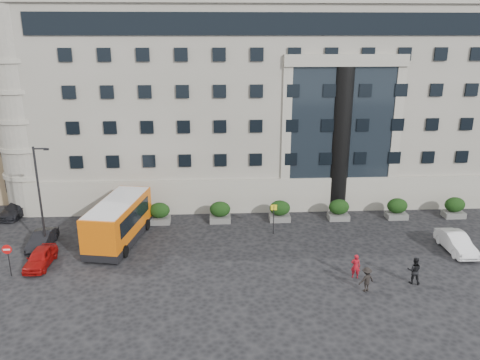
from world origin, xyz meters
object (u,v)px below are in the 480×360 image
at_px(hedge_d, 339,209).
at_px(parked_car_d, 87,196).
at_px(white_taxi, 456,243).
at_px(street_lamp, 40,195).
at_px(no_entry_sign, 8,254).
at_px(parked_car_a, 40,258).
at_px(pedestrian_a, 356,266).
at_px(hedge_a, 160,213).
at_px(bus_stop_sign, 274,214).
at_px(parked_car_b, 42,240).
at_px(hedge_e, 397,208).
at_px(hedge_c, 280,211).
at_px(minibus, 119,220).
at_px(hedge_f, 454,207).
at_px(pedestrian_b, 414,270).
at_px(pedestrian_c, 366,279).
at_px(parked_car_c, 17,209).
at_px(red_truck, 79,193).
at_px(hedge_b, 220,212).

relative_size(hedge_d, parked_car_d, 0.36).
bearing_deg(white_taxi, hedge_d, 136.84).
relative_size(street_lamp, no_entry_sign, 3.45).
xyz_separation_m(parked_car_a, white_taxi, (30.25, 0.68, 0.08)).
relative_size(hedge_d, pedestrian_a, 1.09).
xyz_separation_m(parked_car_d, pedestrian_a, (21.58, -15.67, 0.13)).
bearing_deg(hedge_a, no_entry_sign, -135.52).
distance_m(bus_stop_sign, parked_car_b, 18.01).
bearing_deg(hedge_e, parked_car_b, -171.46).
height_order(hedge_a, hedge_c, same).
bearing_deg(parked_car_b, minibus, 8.39).
bearing_deg(parked_car_a, hedge_c, 23.51).
height_order(hedge_d, hedge_f, same).
relative_size(bus_stop_sign, white_taxi, 0.59).
distance_m(no_entry_sign, minibus, 8.17).
distance_m(hedge_e, bus_stop_sign, 11.67).
relative_size(bus_stop_sign, parked_car_b, 0.66).
xyz_separation_m(no_entry_sign, parked_car_d, (1.50, 14.25, -0.94)).
relative_size(parked_car_b, pedestrian_b, 2.09).
distance_m(bus_stop_sign, pedestrian_c, 10.39).
xyz_separation_m(hedge_e, parked_car_d, (-28.30, 5.41, -0.21)).
relative_size(hedge_f, no_entry_sign, 0.79).
distance_m(hedge_c, pedestrian_a, 10.90).
bearing_deg(parked_car_a, pedestrian_b, -7.47).
xyz_separation_m(hedge_f, minibus, (-28.71, -3.63, 0.90)).
distance_m(hedge_c, bus_stop_sign, 3.05).
xyz_separation_m(hedge_a, hedge_e, (20.80, 0.00, 0.00)).
xyz_separation_m(no_entry_sign, pedestrian_a, (23.08, -1.42, -0.80)).
bearing_deg(hedge_c, hedge_a, 180.00).
bearing_deg(hedge_c, parked_car_c, 173.87).
height_order(red_truck, parked_car_d, red_truck).
bearing_deg(pedestrian_a, minibus, -4.98).
bearing_deg(hedge_b, minibus, -155.35).
distance_m(hedge_f, pedestrian_c, 16.77).
distance_m(parked_car_d, white_taxi, 32.59).
height_order(hedge_c, no_entry_sign, no_entry_sign).
bearing_deg(pedestrian_c, parked_car_b, -39.16).
height_order(hedge_e, parked_car_a, hedge_e).
height_order(bus_stop_sign, pedestrian_b, bus_stop_sign).
xyz_separation_m(bus_stop_sign, pedestrian_a, (4.58, -7.46, -0.88)).
bearing_deg(hedge_a, pedestrian_c, -40.02).
xyz_separation_m(street_lamp, pedestrian_a, (22.02, -5.46, -3.52)).
relative_size(hedge_a, street_lamp, 0.23).
distance_m(street_lamp, minibus, 5.93).
relative_size(red_truck, parked_car_c, 1.16).
bearing_deg(hedge_d, hedge_a, 180.00).
height_order(hedge_b, red_truck, red_truck).
xyz_separation_m(hedge_e, parked_car_a, (-28.30, -7.41, -0.30)).
bearing_deg(bus_stop_sign, pedestrian_c, -62.55).
xyz_separation_m(no_entry_sign, minibus, (6.29, 5.21, 0.18)).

